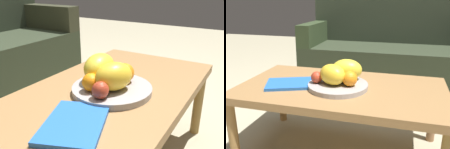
{
  "view_description": "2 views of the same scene",
  "coord_description": "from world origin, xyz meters",
  "views": [
    {
      "loc": [
        -0.77,
        -0.49,
        0.83
      ],
      "look_at": [
        -0.01,
        -0.03,
        0.49
      ],
      "focal_mm": 39.06,
      "sensor_mm": 36.0,
      "label": 1
    },
    {
      "loc": [
        0.32,
        -1.21,
        0.87
      ],
      "look_at": [
        -0.01,
        -0.03,
        0.49
      ],
      "focal_mm": 39.33,
      "sensor_mm": 36.0,
      "label": 2
    }
  ],
  "objects": [
    {
      "name": "coffee_table",
      "position": [
        0.0,
        0.0,
        0.37
      ],
      "size": [
        1.12,
        0.62,
        0.41
      ],
      "color": "olive",
      "rests_on": "ground_plane"
    },
    {
      "name": "couch",
      "position": [
        0.14,
        1.34,
        0.3
      ],
      "size": [
        1.7,
        0.7,
        0.9
      ],
      "color": "#2A3322",
      "rests_on": "ground_plane"
    },
    {
      "name": "fruit_bowl",
      "position": [
        -0.01,
        -0.03,
        0.42
      ],
      "size": [
        0.32,
        0.32,
        0.03
      ],
      "primitive_type": "cylinder",
      "color": "#9F9B9A",
      "rests_on": "coffee_table"
    },
    {
      "name": "melon_large_front",
      "position": [
        -0.04,
        -0.05,
        0.49
      ],
      "size": [
        0.18,
        0.17,
        0.11
      ],
      "primitive_type": "ellipsoid",
      "rotation": [
        0.0,
        0.0,
        -0.5
      ],
      "color": "yellow",
      "rests_on": "fruit_bowl"
    },
    {
      "name": "melon_smaller_beside",
      "position": [
        0.02,
        0.05,
        0.49
      ],
      "size": [
        0.18,
        0.13,
        0.12
      ],
      "primitive_type": "ellipsoid",
      "rotation": [
        0.0,
        0.0,
        0.11
      ],
      "color": "yellow",
      "rests_on": "fruit_bowl"
    },
    {
      "name": "orange_front",
      "position": [
        0.06,
        -0.05,
        0.48
      ],
      "size": [
        0.08,
        0.08,
        0.08
      ],
      "primitive_type": "sphere",
      "color": "orange",
      "rests_on": "fruit_bowl"
    },
    {
      "name": "orange_right",
      "position": [
        -0.09,
        0.02,
        0.47
      ],
      "size": [
        0.07,
        0.07,
        0.07
      ],
      "primitive_type": "sphere",
      "color": "orange",
      "rests_on": "fruit_bowl"
    },
    {
      "name": "apple_right",
      "position": [
        -0.12,
        -0.05,
        0.47
      ],
      "size": [
        0.06,
        0.06,
        0.06
      ],
      "primitive_type": "sphere",
      "color": "#AF3821",
      "rests_on": "fruit_bowl"
    },
    {
      "name": "banana_bunch",
      "position": [
        -0.01,
        -0.0,
        0.46
      ],
      "size": [
        0.18,
        0.1,
        0.06
      ],
      "color": "gold",
      "rests_on": "fruit_bowl"
    },
    {
      "name": "magazine",
      "position": [
        -0.28,
        -0.06,
        0.42
      ],
      "size": [
        0.3,
        0.26,
        0.02
      ],
      "primitive_type": "cube",
      "rotation": [
        0.0,
        0.0,
        0.39
      ],
      "color": "blue",
      "rests_on": "coffee_table"
    }
  ]
}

